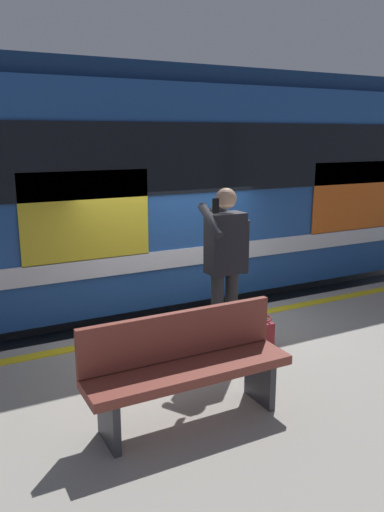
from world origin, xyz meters
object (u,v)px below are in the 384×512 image
passenger (225,257)px  handbag (258,334)px  bench (186,363)px  train_carriage (188,179)px

passenger → handbag: size_ratio=5.05×
passenger → bench: size_ratio=1.02×
train_carriage → bench: (2.06, 3.97, -1.13)m
train_carriage → passenger: size_ratio=6.80×
train_carriage → passenger: bearing=70.2°
passenger → train_carriage: bearing=-109.8°
passenger → bench: passenger is taller
passenger → bench: 1.57m
handbag → train_carriage: bearing=-102.7°
train_carriage → bench: size_ratio=6.96×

